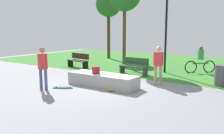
{
  "coord_description": "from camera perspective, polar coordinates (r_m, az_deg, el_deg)",
  "views": [
    {
      "loc": [
        5.89,
        -8.39,
        2.41
      ],
      "look_at": [
        -0.07,
        0.42,
        0.74
      ],
      "focal_mm": 38.14,
      "sensor_mm": 36.0,
      "label": 1
    }
  ],
  "objects": [
    {
      "name": "park_bench_near_lamppost",
      "position": [
        12.89,
        5.32,
        0.3
      ],
      "size": [
        1.63,
        0.59,
        0.91
      ],
      "color": "#1E4223",
      "rests_on": "ground_plane"
    },
    {
      "name": "tree_tall_oak",
      "position": [
        20.18,
        -0.82,
        14.72
      ],
      "size": [
        2.13,
        2.13,
        5.57
      ],
      "color": "#42301E",
      "rests_on": "grass_lawn"
    },
    {
      "name": "lamp_post",
      "position": [
        13.65,
        12.88,
        10.36
      ],
      "size": [
        0.28,
        0.28,
        4.67
      ],
      "color": "black",
      "rests_on": "ground_plane"
    },
    {
      "name": "skater_watching",
      "position": [
        10.59,
        11.03,
        1.1
      ],
      "size": [
        0.41,
        0.3,
        1.7
      ],
      "color": "tan",
      "rests_on": "ground_plane"
    },
    {
      "name": "ground_plane",
      "position": [
        10.53,
        -0.96,
        -4.29
      ],
      "size": [
        28.0,
        28.0,
        0.0
      ],
      "primitive_type": "plane",
      "color": "gray"
    },
    {
      "name": "park_bench_by_oak",
      "position": [
        15.39,
        -8.04,
        1.65
      ],
      "size": [
        1.65,
        0.68,
        0.91
      ],
      "color": "#331E14",
      "rests_on": "ground_plane"
    },
    {
      "name": "skateboard_by_ledge",
      "position": [
        10.17,
        -11.75,
        -4.59
      ],
      "size": [
        0.79,
        0.59,
        0.08
      ],
      "color": "teal",
      "rests_on": "ground_plane"
    },
    {
      "name": "skateboard_spare",
      "position": [
        9.73,
        -0.59,
        -5.01
      ],
      "size": [
        0.69,
        0.73,
        0.08
      ],
      "color": "gold",
      "rests_on": "ground_plane"
    },
    {
      "name": "skater_performing_trick",
      "position": [
        9.88,
        -16.27,
        0.48
      ],
      "size": [
        0.41,
        0.3,
        1.74
      ],
      "color": "#3F5184",
      "rests_on": "ground_plane"
    },
    {
      "name": "trash_bin",
      "position": [
        11.3,
        24.75,
        -1.87
      ],
      "size": [
        0.56,
        0.56,
        0.9
      ],
      "primitive_type": "cylinder",
      "color": "#4C4C51",
      "rests_on": "ground_plane"
    },
    {
      "name": "grass_lawn",
      "position": [
        17.56,
        14.15,
        0.8
      ],
      "size": [
        26.6,
        12.06,
        0.01
      ],
      "primitive_type": "cube",
      "color": "#387A2D",
      "rests_on": "ground_plane"
    },
    {
      "name": "concrete_ledge",
      "position": [
        10.27,
        -2.28,
        -3.11
      ],
      "size": [
        3.16,
        0.98,
        0.53
      ],
      "primitive_type": "cube",
      "color": "#A8A59E",
      "rests_on": "ground_plane"
    },
    {
      "name": "cyclist_on_bicycle",
      "position": [
        14.28,
        20.42,
        1.23
      ],
      "size": [
        1.41,
        1.24,
        1.52
      ],
      "color": "black",
      "rests_on": "ground_plane"
    },
    {
      "name": "backpack_on_ledge",
      "position": [
        10.18,
        -3.88,
        -0.8
      ],
      "size": [
        0.31,
        0.34,
        0.32
      ],
      "primitive_type": "cube",
      "rotation": [
        0.0,
        0.0,
        1.09
      ],
      "color": "maroon",
      "rests_on": "concrete_ledge"
    }
  ]
}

